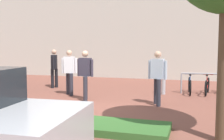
% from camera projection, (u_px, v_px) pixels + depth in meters
% --- Properties ---
extents(ground_plane, '(60.00, 60.00, 0.00)m').
position_uv_depth(ground_plane, '(78.00, 109.00, 8.21)').
color(ground_plane, brown).
extents(planter_strip, '(7.00, 1.10, 0.16)m').
position_uv_depth(planter_strip, '(26.00, 119.00, 6.77)').
color(planter_strip, '#336028').
rests_on(planter_strip, ground).
extents(bike_rack_cluster, '(2.64, 1.75, 0.83)m').
position_uv_depth(bike_rack_cluster, '(216.00, 86.00, 10.62)').
color(bike_rack_cluster, '#99999E').
rests_on(bike_rack_cluster, ground).
extents(bollard_steel, '(0.16, 0.16, 0.90)m').
position_uv_depth(bollard_steel, '(163.00, 83.00, 10.64)').
color(bollard_steel, '#ADADB2').
rests_on(bollard_steel, ground).
extents(person_casual_tan, '(0.61, 0.50, 1.72)m').
position_uv_depth(person_casual_tan, '(157.00, 74.00, 8.67)').
color(person_casual_tan, '#2D2D38').
rests_on(person_casual_tan, ground).
extents(person_shirt_blue, '(0.59, 0.37, 1.72)m').
position_uv_depth(person_shirt_blue, '(69.00, 69.00, 10.44)').
color(person_shirt_blue, '#2D2D38').
rests_on(person_shirt_blue, ground).
extents(person_suited_dark, '(0.37, 0.57, 1.72)m').
position_uv_depth(person_suited_dark, '(54.00, 66.00, 12.25)').
color(person_suited_dark, black).
rests_on(person_suited_dark, ground).
extents(person_suited_navy, '(0.61, 0.50, 1.72)m').
position_uv_depth(person_suited_navy, '(85.00, 72.00, 9.41)').
color(person_suited_navy, '#2D2D38').
rests_on(person_suited_navy, ground).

